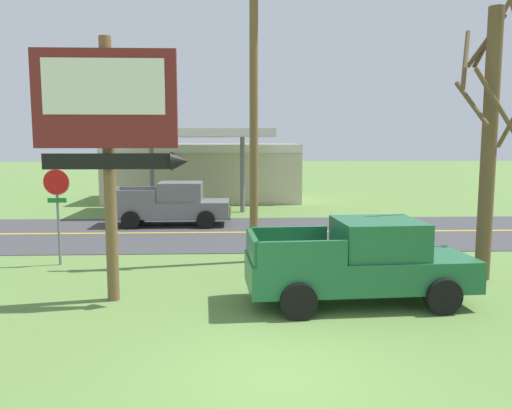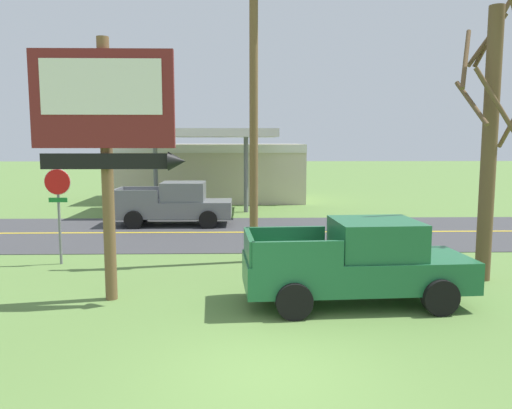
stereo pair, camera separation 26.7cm
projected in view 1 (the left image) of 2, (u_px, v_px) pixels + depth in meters
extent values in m
plane|color=#5B7F3D|center=(276.00, 374.00, 8.35)|extent=(180.00, 180.00, 0.00)
cube|color=#3D3D3F|center=(251.00, 232.00, 21.23)|extent=(140.00, 8.00, 0.02)
cube|color=gold|center=(251.00, 232.00, 21.23)|extent=(126.00, 0.20, 0.01)
cylinder|color=brown|center=(109.00, 172.00, 11.88)|extent=(0.28, 0.28, 6.13)
cube|color=maroon|center=(105.00, 99.00, 11.50)|extent=(3.23, 0.16, 2.21)
cube|color=white|center=(103.00, 86.00, 11.37)|extent=(2.72, 0.03, 1.24)
cube|color=black|center=(107.00, 161.00, 11.67)|extent=(2.91, 0.12, 0.36)
cone|color=black|center=(180.00, 161.00, 11.73)|extent=(0.40, 0.44, 0.44)
cylinder|color=slate|center=(59.00, 229.00, 15.59)|extent=(0.08, 0.08, 2.20)
cylinder|color=red|center=(56.00, 182.00, 15.39)|extent=(0.76, 0.03, 0.76)
cylinder|color=white|center=(56.00, 182.00, 15.41)|extent=(0.80, 0.01, 0.80)
cube|color=#19722D|center=(57.00, 200.00, 15.45)|extent=(0.56, 0.03, 0.14)
cylinder|color=brown|center=(254.00, 110.00, 15.57)|extent=(0.26, 0.26, 9.44)
cylinder|color=brown|center=(489.00, 147.00, 13.69)|extent=(0.40, 0.40, 7.25)
cylinder|color=brown|center=(495.00, 29.00, 13.74)|extent=(1.00, 0.54, 2.04)
cylinder|color=brown|center=(486.00, 41.00, 13.82)|extent=(1.05, 0.13, 1.43)
cylinder|color=brown|center=(465.00, 59.00, 13.69)|extent=(0.77, 1.37, 1.76)
cylinder|color=brown|center=(471.00, 103.00, 13.38)|extent=(0.45, 1.33, 1.25)
cylinder|color=brown|center=(497.00, 104.00, 13.01)|extent=(1.23, 0.38, 1.88)
cube|color=beige|center=(204.00, 172.00, 33.10)|extent=(12.00, 6.00, 3.60)
cube|color=silver|center=(201.00, 149.00, 29.89)|extent=(12.00, 0.12, 0.50)
cube|color=silver|center=(197.00, 133.00, 26.86)|extent=(8.00, 5.00, 0.40)
cylinder|color=slate|center=(152.00, 173.00, 27.02)|extent=(0.24, 0.24, 4.20)
cylinder|color=slate|center=(242.00, 173.00, 27.21)|extent=(0.24, 0.24, 4.20)
cube|color=#1E6038|center=(358.00, 271.00, 11.96)|extent=(5.31, 2.28, 0.72)
cube|color=#1E6038|center=(378.00, 238.00, 11.91)|extent=(2.01, 1.91, 0.84)
cube|color=#28333D|center=(415.00, 237.00, 12.00)|extent=(0.20, 1.66, 0.71)
cube|color=#1E6038|center=(288.00, 238.00, 12.63)|extent=(1.95, 0.24, 0.56)
cube|color=#1E6038|center=(302.00, 254.00, 10.82)|extent=(1.95, 0.24, 0.56)
cube|color=#1E6038|center=(252.00, 246.00, 11.63)|extent=(0.24, 1.88, 0.56)
cylinder|color=black|center=(408.00, 273.00, 13.13)|extent=(0.82, 0.33, 0.80)
cylinder|color=black|center=(443.00, 296.00, 11.20)|extent=(0.82, 0.33, 0.80)
cylinder|color=black|center=(284.00, 277.00, 12.81)|extent=(0.82, 0.33, 0.80)
cylinder|color=black|center=(298.00, 301.00, 10.87)|extent=(0.82, 0.33, 0.80)
cube|color=slate|center=(171.00, 209.00, 22.98)|extent=(5.20, 1.96, 0.72)
cube|color=slate|center=(181.00, 191.00, 22.90)|extent=(1.90, 1.80, 0.84)
cube|color=#28333D|center=(201.00, 191.00, 22.94)|extent=(0.10, 1.66, 0.71)
cube|color=slate|center=(140.00, 193.00, 23.75)|extent=(1.95, 0.12, 0.56)
cube|color=slate|center=(132.00, 197.00, 21.93)|extent=(1.95, 0.12, 0.56)
cube|color=slate|center=(114.00, 195.00, 22.80)|extent=(0.12, 1.88, 0.56)
cylinder|color=black|center=(208.00, 213.00, 24.06)|extent=(0.80, 0.28, 0.80)
cylinder|color=black|center=(206.00, 220.00, 22.12)|extent=(0.80, 0.28, 0.80)
cylinder|color=black|center=(139.00, 214.00, 23.93)|extent=(0.80, 0.28, 0.80)
cylinder|color=black|center=(131.00, 220.00, 21.99)|extent=(0.80, 0.28, 0.80)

